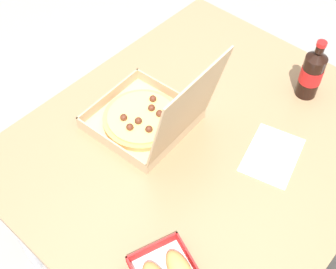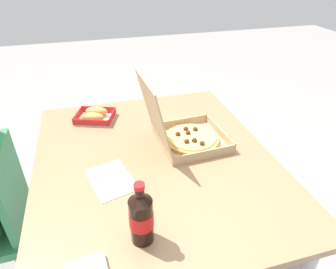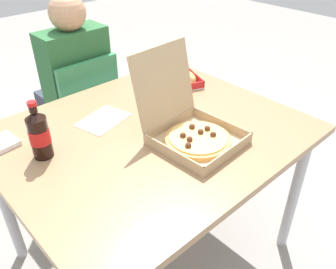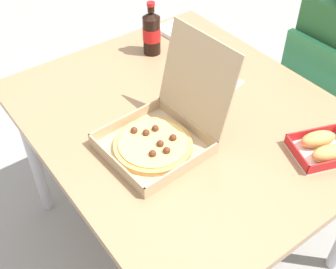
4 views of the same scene
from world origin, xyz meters
name	(u,v)px [view 2 (image 2 of 4)]	position (x,y,z in m)	size (l,w,h in m)	color
ground_plane	(158,262)	(0.00, 0.00, 0.00)	(10.00, 10.00, 0.00)	gray
dining_table	(155,171)	(0.00, 0.00, 0.66)	(1.19, 1.01, 0.74)	#997551
pizza_box_open	(185,134)	(0.07, -0.16, 0.79)	(0.32, 0.38, 0.34)	tan
bread_side_box	(95,115)	(0.41, 0.23, 0.77)	(0.21, 0.23, 0.06)	white
cola_bottle	(141,217)	(-0.40, 0.13, 0.83)	(0.07, 0.07, 0.22)	black
paper_menu	(111,180)	(-0.10, 0.20, 0.74)	(0.21, 0.15, 0.00)	white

